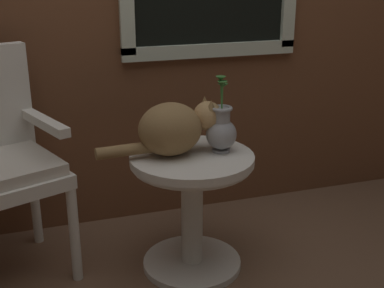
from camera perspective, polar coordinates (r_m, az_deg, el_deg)
ground_plane at (r=2.39m, az=-0.71°, el=-14.40°), size 6.00×6.00×0.00m
wicker_side_table at (r=2.28m, az=-0.00°, el=-5.50°), size 0.54×0.54×0.55m
cat at (r=2.19m, az=-2.06°, el=1.77°), size 0.56×0.25×0.23m
pewter_vase_with_ivy at (r=2.23m, az=3.26°, el=1.61°), size 0.13×0.13×0.33m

